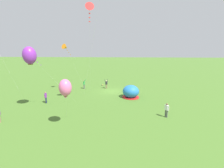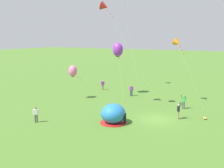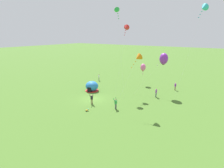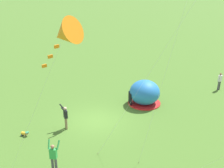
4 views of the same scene
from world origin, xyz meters
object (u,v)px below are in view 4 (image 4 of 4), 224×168
object	(u,v)px
person_flying_kite	(54,156)
kite_orange	(65,34)
toddler_crawling	(25,133)
person_watching_sky	(220,80)
person_arms_raised	(65,116)
popup_tent	(145,93)

from	to	relation	value
person_flying_kite	kite_orange	distance (m)	7.94
kite_orange	toddler_crawling	bearing A→B (deg)	-140.20
person_watching_sky	kite_orange	bearing A→B (deg)	-33.72
person_arms_raised	kite_orange	bearing A→B (deg)	18.48
person_flying_kite	person_arms_raised	distance (m)	4.56
person_flying_kite	kite_orange	xyz separation A→B (m)	(2.68, 1.85, 7.24)
popup_tent	toddler_crawling	size ratio (longest dim) A/B	5.08
popup_tent	person_watching_sky	distance (m)	8.28
person_flying_kite	person_arms_raised	size ratio (longest dim) A/B	1.00
person_watching_sky	kite_orange	distance (m)	20.39
popup_tent	person_flying_kite	bearing A→B (deg)	-28.80
popup_tent	kite_orange	distance (m)	14.36
popup_tent	person_arms_raised	bearing A→B (deg)	-49.93
person_watching_sky	person_arms_raised	distance (m)	15.59
person_arms_raised	kite_orange	world-z (taller)	kite_orange
toddler_crawling	kite_orange	distance (m)	11.20
person_arms_raised	person_flying_kite	bearing A→B (deg)	7.03
popup_tent	person_watching_sky	size ratio (longest dim) A/B	1.63
popup_tent	person_flying_kite	xyz separation A→B (m)	(9.29, -5.11, 0.00)
person_flying_kite	popup_tent	bearing A→B (deg)	151.20
popup_tent	person_arms_raised	distance (m)	7.40
toddler_crawling	kite_orange	bearing A→B (deg)	39.80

